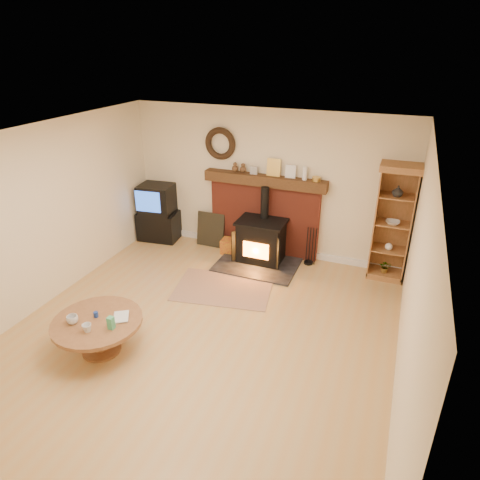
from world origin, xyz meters
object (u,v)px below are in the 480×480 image
at_px(curio_cabinet, 393,223).
at_px(tv_unit, 158,213).
at_px(coffee_table, 97,326).
at_px(wood_stove, 261,242).

bearing_deg(curio_cabinet, tv_unit, -178.85).
distance_m(curio_cabinet, coffee_table, 4.66).
bearing_deg(coffee_table, tv_unit, 108.51).
relative_size(tv_unit, coffee_table, 1.00).
bearing_deg(tv_unit, coffee_table, -71.49).
height_order(wood_stove, coffee_table, wood_stove).
xyz_separation_m(wood_stove, tv_unit, (-2.19, 0.19, 0.15)).
distance_m(tv_unit, coffee_table, 3.42).
bearing_deg(wood_stove, tv_unit, 174.98).
height_order(tv_unit, coffee_table, tv_unit).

